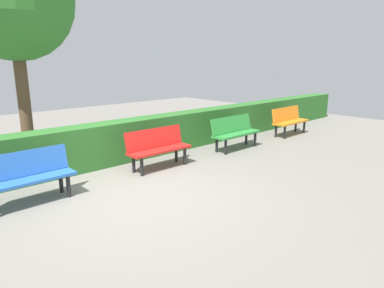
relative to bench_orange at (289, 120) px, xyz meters
The scene contains 7 objects.
ground_plane 6.35m from the bench_orange, ahead, with size 22.69×22.69×0.00m, color gray.
bench_orange is the anchor object (origin of this frame).
bench_green 2.60m from the bench_orange, ahead, with size 1.53×0.48×0.86m.
bench_red 5.10m from the bench_orange, ahead, with size 1.47×0.47×0.86m.
bench_blue 7.81m from the bench_orange, ahead, with size 1.44×0.48×0.86m.
hedge_row 5.23m from the bench_orange, 12.00° to the right, with size 18.69×0.56×0.94m, color #2D6B28.
tree_near 8.01m from the bench_orange, 19.97° to the right, with size 2.54×2.54×4.81m.
Camera 1 is at (3.24, 4.84, 2.31)m, focal length 32.27 mm.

